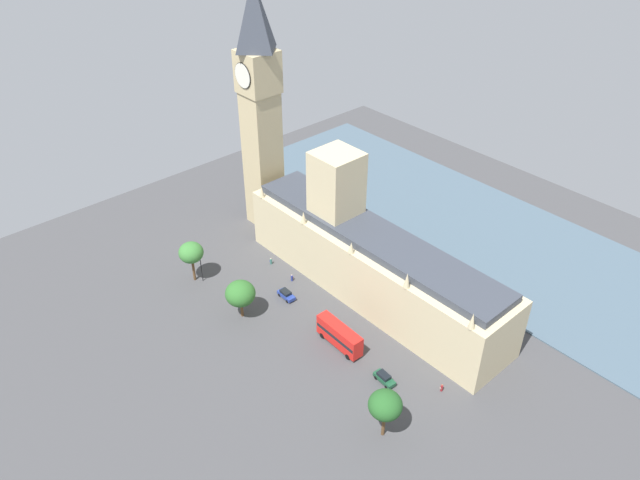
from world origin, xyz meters
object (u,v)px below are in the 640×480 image
at_px(clock_tower, 260,106).
at_px(plane_tree_far_end, 240,294).
at_px(street_lamp_kerbside, 201,264).
at_px(pedestrian_by_river_gate, 292,278).
at_px(pedestrian_corner, 442,388).
at_px(car_blue_under_trees, 286,294).
at_px(double_decker_bus_opposite_hall, 339,335).
at_px(pedestrian_near_tower, 271,261).
at_px(plane_tree_midblock, 191,253).
at_px(parliament_building, 368,257).
at_px(plane_tree_leading, 385,405).
at_px(car_dark_green_trailing, 384,378).

distance_m(clock_tower, plane_tree_far_end, 43.25).
bearing_deg(street_lamp_kerbside, clock_tower, -158.10).
height_order(clock_tower, pedestrian_by_river_gate, clock_tower).
xyz_separation_m(pedestrian_corner, street_lamp_kerbside, (14.26, -54.14, 3.92)).
relative_size(car_blue_under_trees, double_decker_bus_opposite_hall, 0.40).
bearing_deg(pedestrian_near_tower, plane_tree_midblock, 145.12).
xyz_separation_m(parliament_building, pedestrian_near_tower, (9.77, -20.31, -7.61)).
xyz_separation_m(double_decker_bus_opposite_hall, plane_tree_far_end, (8.83, -19.12, 3.16)).
distance_m(pedestrian_near_tower, street_lamp_kerbside, 16.10).
bearing_deg(plane_tree_midblock, street_lamp_kerbside, 126.47).
bearing_deg(plane_tree_far_end, pedestrian_corner, 110.37).
bearing_deg(street_lamp_kerbside, pedestrian_near_tower, 160.88).
distance_m(pedestrian_by_river_gate, plane_tree_leading, 43.62).
bearing_deg(pedestrian_near_tower, clock_tower, 43.33).
bearing_deg(pedestrian_by_river_gate, parliament_building, 42.19).
bearing_deg(car_blue_under_trees, car_dark_green_trailing, 88.86).
xyz_separation_m(parliament_building, car_dark_green_trailing, (16.22, 20.58, -7.44)).
height_order(pedestrian_near_tower, pedestrian_by_river_gate, pedestrian_by_river_gate).
bearing_deg(parliament_building, pedestrian_corner, 70.33).
bearing_deg(plane_tree_far_end, street_lamp_kerbside, -91.07).
bearing_deg(plane_tree_midblock, pedestrian_near_tower, 157.42).
height_order(car_blue_under_trees, plane_tree_midblock, plane_tree_midblock).
bearing_deg(parliament_building, clock_tower, -91.04).
xyz_separation_m(pedestrian_near_tower, plane_tree_leading, (14.83, 48.47, 6.33)).
xyz_separation_m(double_decker_bus_opposite_hall, pedestrian_by_river_gate, (-5.85, -21.18, -1.88)).
height_order(plane_tree_far_end, plane_tree_leading, plane_tree_leading).
relative_size(parliament_building, pedestrian_corner, 39.60).
height_order(double_decker_bus_opposite_hall, plane_tree_leading, plane_tree_leading).
distance_m(pedestrian_near_tower, plane_tree_far_end, 18.68).
height_order(pedestrian_corner, pedestrian_by_river_gate, pedestrian_by_river_gate).
xyz_separation_m(plane_tree_midblock, street_lamp_kerbside, (-1.09, 1.48, -2.56)).
bearing_deg(pedestrian_near_tower, pedestrian_by_river_gate, -104.90).
distance_m(clock_tower, plane_tree_midblock, 35.93).
height_order(parliament_building, clock_tower, clock_tower).
bearing_deg(car_dark_green_trailing, plane_tree_midblock, -74.18).
relative_size(plane_tree_far_end, plane_tree_midblock, 0.88).
bearing_deg(street_lamp_kerbside, pedestrian_by_river_gate, 138.11).
height_order(car_blue_under_trees, street_lamp_kerbside, street_lamp_kerbside).
bearing_deg(pedestrian_by_river_gate, pedestrian_corner, 3.00).
relative_size(double_decker_bus_opposite_hall, street_lamp_kerbside, 1.58).
height_order(car_blue_under_trees, car_dark_green_trailing, same).
distance_m(double_decker_bus_opposite_hall, plane_tree_far_end, 21.30).
distance_m(car_blue_under_trees, street_lamp_kerbside, 19.59).
bearing_deg(car_dark_green_trailing, clock_tower, -102.10).
relative_size(pedestrian_by_river_gate, plane_tree_leading, 0.18).
relative_size(clock_tower, pedestrian_corner, 36.64).
bearing_deg(parliament_building, pedestrian_near_tower, -64.30).
relative_size(pedestrian_by_river_gate, street_lamp_kerbside, 0.25).
xyz_separation_m(pedestrian_by_river_gate, plane_tree_far_end, (14.68, 2.06, 5.05)).
relative_size(car_blue_under_trees, pedestrian_near_tower, 2.66).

